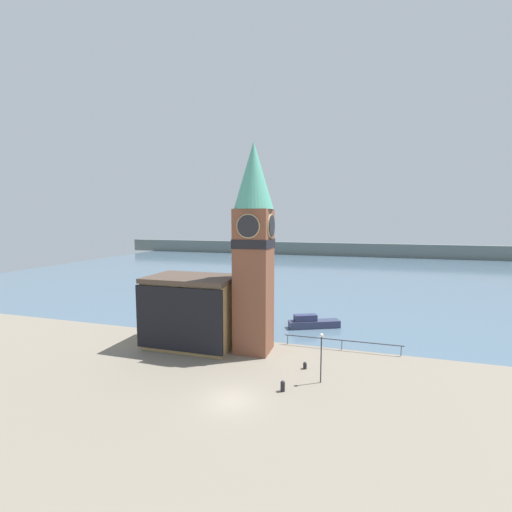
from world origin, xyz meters
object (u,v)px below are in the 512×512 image
Objects in this scene: mooring_bollard_near at (283,386)px; lamp_post at (321,349)px; mooring_bollard_far at (305,365)px; clock_tower at (254,242)px; pier_building at (192,311)px; boat_near at (312,323)px.

mooring_bollard_near is 0.20× the size of lamp_post.
lamp_post reaches higher than mooring_bollard_far.
clock_tower is at bearing 153.63° from mooring_bollard_far.
mooring_bollard_far is (12.77, -2.56, -3.49)m from pier_building.
mooring_bollard_far is (5.81, -2.88, -11.06)m from clock_tower.
boat_near is 17.13m from mooring_bollard_near.
mooring_bollard_near is (11.69, -7.25, -3.36)m from pier_building.
clock_tower is 5.01× the size of lamp_post.
pier_building is 2.25× the size of lamp_post.
pier_building is 15.27m from lamp_post.
boat_near is at bearing 39.83° from pier_building.
clock_tower is 15.20m from boat_near.
pier_building is 1.47× the size of boat_near.
pier_building is 15.75m from boat_near.
mooring_bollard_far is at bearing 125.72° from lamp_post.
boat_near is at bearing 94.24° from mooring_bollard_far.
clock_tower reaches higher than mooring_bollard_far.
lamp_post is (1.68, -2.33, 2.62)m from mooring_bollard_far.
mooring_bollard_near is at bearing -114.74° from boat_near.
pier_building is at bearing 148.18° from mooring_bollard_near.
pier_building reaches higher than boat_near.
clock_tower is 14.11m from mooring_bollard_near.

